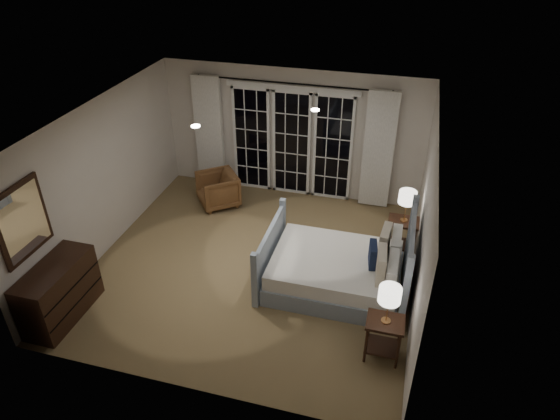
% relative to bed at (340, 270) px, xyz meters
% --- Properties ---
extents(floor, '(5.00, 5.00, 0.00)m').
position_rel_bed_xyz_m(floor, '(-1.42, 0.16, -0.32)').
color(floor, olive).
rests_on(floor, ground).
extents(ceiling, '(5.00, 5.00, 0.00)m').
position_rel_bed_xyz_m(ceiling, '(-1.42, 0.16, 2.18)').
color(ceiling, white).
rests_on(ceiling, wall_back).
extents(wall_left, '(0.02, 5.00, 2.50)m').
position_rel_bed_xyz_m(wall_left, '(-3.92, 0.16, 0.93)').
color(wall_left, silver).
rests_on(wall_left, floor).
extents(wall_right, '(0.02, 5.00, 2.50)m').
position_rel_bed_xyz_m(wall_right, '(1.08, 0.16, 0.93)').
color(wall_right, silver).
rests_on(wall_right, floor).
extents(wall_back, '(5.00, 0.02, 2.50)m').
position_rel_bed_xyz_m(wall_back, '(-1.42, 2.66, 0.93)').
color(wall_back, silver).
rests_on(wall_back, floor).
extents(wall_front, '(5.00, 0.02, 2.50)m').
position_rel_bed_xyz_m(wall_front, '(-1.42, -2.34, 0.93)').
color(wall_front, silver).
rests_on(wall_front, floor).
extents(french_doors, '(2.50, 0.04, 2.20)m').
position_rel_bed_xyz_m(french_doors, '(-1.42, 2.61, 0.77)').
color(french_doors, black).
rests_on(french_doors, wall_back).
extents(curtain_rod, '(3.50, 0.03, 0.03)m').
position_rel_bed_xyz_m(curtain_rod, '(-1.42, 2.56, 1.93)').
color(curtain_rod, black).
rests_on(curtain_rod, wall_back).
extents(curtain_left, '(0.55, 0.10, 2.25)m').
position_rel_bed_xyz_m(curtain_left, '(-3.07, 2.54, 0.83)').
color(curtain_left, white).
rests_on(curtain_left, curtain_rod).
extents(curtain_right, '(0.55, 0.10, 2.25)m').
position_rel_bed_xyz_m(curtain_right, '(0.23, 2.54, 0.83)').
color(curtain_right, white).
rests_on(curtain_right, curtain_rod).
extents(downlight_a, '(0.12, 0.12, 0.01)m').
position_rel_bed_xyz_m(downlight_a, '(-0.62, 0.76, 2.17)').
color(downlight_a, white).
rests_on(downlight_a, ceiling).
extents(downlight_b, '(0.12, 0.12, 0.01)m').
position_rel_bed_xyz_m(downlight_b, '(-2.02, -0.24, 2.17)').
color(downlight_b, white).
rests_on(downlight_b, ceiling).
extents(bed, '(2.11, 1.50, 1.22)m').
position_rel_bed_xyz_m(bed, '(0.00, 0.00, 0.00)').
color(bed, '#858FA1').
rests_on(bed, floor).
extents(nightstand_left, '(0.47, 0.38, 0.61)m').
position_rel_bed_xyz_m(nightstand_left, '(0.76, -1.22, 0.09)').
color(nightstand_left, '#331B11').
rests_on(nightstand_left, floor).
extents(nightstand_right, '(0.49, 0.39, 0.64)m').
position_rel_bed_xyz_m(nightstand_right, '(0.83, 1.11, 0.10)').
color(nightstand_right, '#331B11').
rests_on(nightstand_right, floor).
extents(lamp_left, '(0.28, 0.28, 0.53)m').
position_rel_bed_xyz_m(lamp_left, '(0.76, -1.22, 0.72)').
color(lamp_left, '#BE854C').
rests_on(lamp_left, nightstand_left).
extents(lamp_right, '(0.28, 0.28, 0.54)m').
position_rel_bed_xyz_m(lamp_right, '(0.83, 1.11, 0.75)').
color(lamp_right, '#BE854C').
rests_on(lamp_right, nightstand_right).
extents(armchair, '(0.99, 0.99, 0.65)m').
position_rel_bed_xyz_m(armchair, '(-2.65, 1.78, 0.01)').
color(armchair, brown).
rests_on(armchair, floor).
extents(dresser, '(0.51, 1.20, 0.85)m').
position_rel_bed_xyz_m(dresser, '(-3.65, -1.64, 0.11)').
color(dresser, '#331B11').
rests_on(dresser, floor).
extents(mirror, '(0.05, 0.85, 1.00)m').
position_rel_bed_xyz_m(mirror, '(-3.89, -1.64, 1.23)').
color(mirror, '#331B11').
rests_on(mirror, wall_left).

